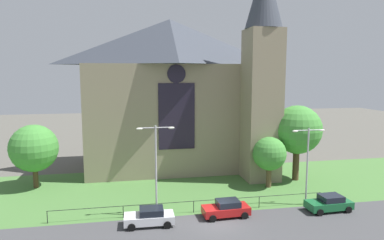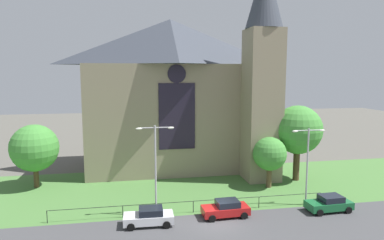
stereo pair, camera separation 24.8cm
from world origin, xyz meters
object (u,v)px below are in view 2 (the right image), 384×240
object	(u,v)px
church_building	(177,93)
tree_right_far	(298,130)
parked_car_red	(226,209)
streetlamp_far	(308,156)
tree_right_near	(270,154)
parked_car_white	(149,217)
streetlamp_near	(155,159)
tree_left_far	(34,148)
parked_car_green	(329,203)

from	to	relation	value
church_building	tree_right_far	size ratio (longest dim) A/B	2.86
parked_car_red	church_building	bearing A→B (deg)	-85.70
tree_right_far	streetlamp_far	bearing A→B (deg)	-110.34
tree_right_near	parked_car_white	xyz separation A→B (m)	(-13.97, -7.64, -3.10)
streetlamp_far	tree_right_far	bearing A→B (deg)	69.66
tree_right_near	streetlamp_near	xyz separation A→B (m)	(-13.23, -5.76, 1.43)
church_building	tree_right_far	xyz separation A→B (m)	(13.32, -8.61, -4.13)
streetlamp_far	parked_car_red	world-z (taller)	streetlamp_far
streetlamp_far	parked_car_white	xyz separation A→B (m)	(-15.41, -1.87, -4.17)
tree_left_far	parked_car_white	bearing A→B (deg)	-45.76
tree_left_far	tree_right_near	bearing A→B (deg)	-10.26
parked_car_white	streetlamp_near	bearing A→B (deg)	-109.98
church_building	tree_left_far	size ratio (longest dim) A/B	3.61
parked_car_white	parked_car_green	bearing A→B (deg)	-178.15
church_building	parked_car_white	xyz separation A→B (m)	(-4.96, -18.23, -9.53)
parked_car_green	tree_left_far	bearing A→B (deg)	-25.20
tree_left_far	parked_car_green	size ratio (longest dim) A/B	1.69
church_building	streetlamp_near	size ratio (longest dim) A/B	3.13
streetlamp_near	parked_car_white	xyz separation A→B (m)	(-0.75, -1.87, -4.53)
parked_car_green	tree_right_near	bearing A→B (deg)	-71.72
streetlamp_near	parked_car_red	xyz separation A→B (m)	(6.17, -1.31, -4.53)
tree_right_near	streetlamp_far	xyz separation A→B (m)	(1.43, -5.76, 1.07)
parked_car_red	parked_car_green	size ratio (longest dim) A/B	1.00
streetlamp_near	parked_car_white	size ratio (longest dim) A/B	1.95
parked_car_white	parked_car_green	size ratio (longest dim) A/B	1.00
tree_right_near	tree_right_far	xyz separation A→B (m)	(4.31, 1.98, 2.29)
streetlamp_near	parked_car_red	size ratio (longest dim) A/B	1.95
streetlamp_far	parked_car_red	size ratio (longest dim) A/B	1.79
parked_car_red	streetlamp_near	bearing A→B (deg)	-13.99
streetlamp_far	parked_car_red	distance (m)	9.55
tree_right_far	parked_car_red	xyz separation A→B (m)	(-11.36, -9.05, -5.39)
tree_left_far	parked_car_red	distance (m)	22.62
streetlamp_near	parked_car_red	bearing A→B (deg)	-11.98
church_building	streetlamp_near	bearing A→B (deg)	-104.45
tree_right_far	parked_car_red	world-z (taller)	tree_right_far
streetlamp_near	parked_car_green	xyz separation A→B (m)	(16.05, -1.83, -4.53)
parked_car_red	tree_left_far	bearing A→B (deg)	-33.89
tree_right_far	streetlamp_far	world-z (taller)	tree_right_far
tree_right_far	parked_car_green	xyz separation A→B (m)	(-1.49, -9.57, -5.39)
church_building	streetlamp_near	world-z (taller)	church_building
church_building	streetlamp_far	size ratio (longest dim) A/B	3.40
church_building	parked_car_white	size ratio (longest dim) A/B	6.12
tree_right_near	church_building	bearing A→B (deg)	130.38
tree_right_far	parked_car_red	size ratio (longest dim) A/B	2.13
tree_left_far	parked_car_green	distance (m)	31.55
church_building	streetlamp_far	distance (m)	20.14
tree_right_near	tree_left_far	world-z (taller)	tree_left_far
tree_right_near	streetlamp_far	distance (m)	6.03
streetlamp_near	tree_right_near	bearing A→B (deg)	23.53
tree_right_far	streetlamp_near	distance (m)	19.19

